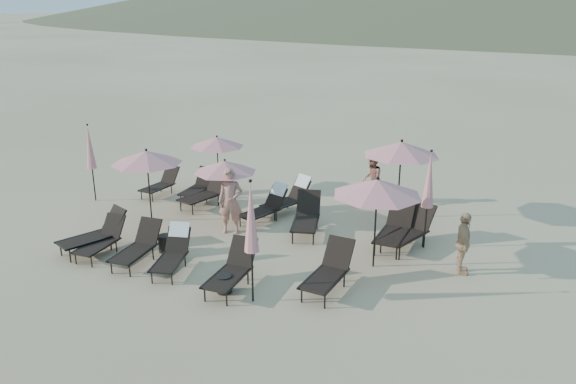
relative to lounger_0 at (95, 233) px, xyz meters
The scene contains 28 objects.
ground 3.99m from the lounger_0, ahead, with size 800.00×800.00×0.00m, color #D6BA8C.
lounger_0 is the anchor object (origin of this frame).
lounger_1 0.40m from the lounger_0, 20.27° to the right, with size 0.78×1.64×0.91m.
lounger_2 1.54m from the lounger_0, ahead, with size 0.88×1.74×0.96m.
lounger_3 2.57m from the lounger_0, ahead, with size 1.09×1.72×1.01m.
lounger_4 4.40m from the lounger_0, ahead, with size 0.85×1.80×1.00m.
lounger_5 6.47m from the lounger_0, ahead, with size 0.69×1.78×1.02m.
lounger_6 4.75m from the lounger_0, 91.62° to the left, with size 0.83×1.70×0.94m.
lounger_7 4.25m from the lounger_0, 82.46° to the left, with size 1.01×1.89×1.03m.
lounger_8 4.98m from the lounger_0, 53.47° to the left, with size 1.00×1.79×1.06m.
lounger_9 5.97m from the lounger_0, 57.40° to the left, with size 1.14×1.83×1.08m.
lounger_10 5.80m from the lounger_0, 39.98° to the left, with size 1.28×1.96×1.05m.
lounger_11 8.41m from the lounger_0, 29.35° to the left, with size 1.18×1.97×1.06m.
lounger_12 4.67m from the lounger_0, 108.58° to the left, with size 0.63×1.57×0.89m.
lounger_13 8.05m from the lounger_0, 30.00° to the left, with size 0.80×1.89×1.07m.
umbrella_open_0 2.81m from the lounger_0, 93.64° to the left, with size 2.10×2.10×2.26m.
umbrella_open_1 4.04m from the lounger_0, 58.39° to the left, with size 1.86×1.86×2.00m.
umbrella_open_2 7.53m from the lounger_0, 20.06° to the left, with size 2.20×2.20×2.36m.
umbrella_open_3 5.84m from the lounger_0, 89.73° to the left, with size 1.87×1.87×2.01m.
umbrella_open_4 9.02m from the lounger_0, 43.88° to the left, with size 2.30×2.30×2.47m.
umbrella_closed_0 5.38m from the lounger_0, ahead, with size 0.33×0.33×2.84m.
umbrella_closed_1 8.94m from the lounger_0, 28.92° to the left, with size 0.32×0.32×2.74m.
umbrella_closed_2 4.43m from the lounger_0, 136.41° to the left, with size 0.31×0.31×2.62m.
side_table_0 1.89m from the lounger_0, 24.38° to the left, with size 0.36×0.36×0.47m, color black.
side_table_1 4.38m from the lounger_0, ahead, with size 0.35×0.35×0.42m, color black.
beachgoer_a 3.74m from the lounger_0, 47.06° to the left, with size 0.70×0.46×1.91m, color #AF6F5F.
beachgoer_b 8.73m from the lounger_0, 53.37° to the left, with size 0.81×0.63×1.66m, color #AE6D59.
beachgoer_c 9.48m from the lounger_0, 19.62° to the left, with size 0.92×0.38×1.57m, color tan.
Camera 1 is at (7.08, -10.11, 6.24)m, focal length 35.00 mm.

